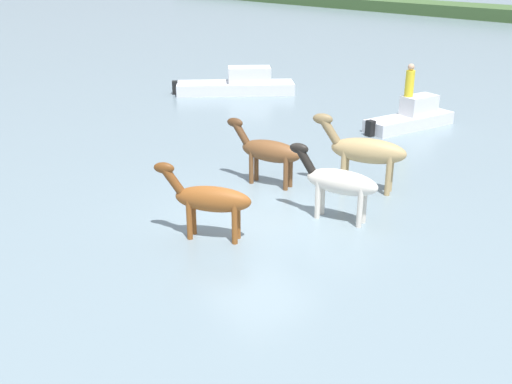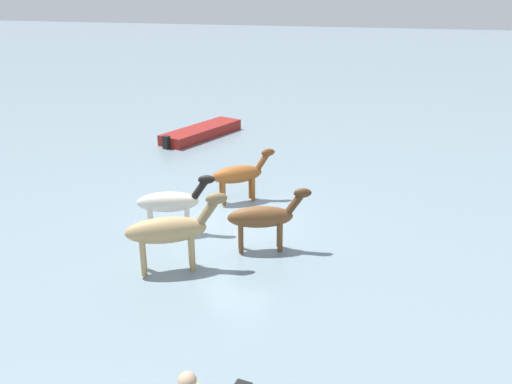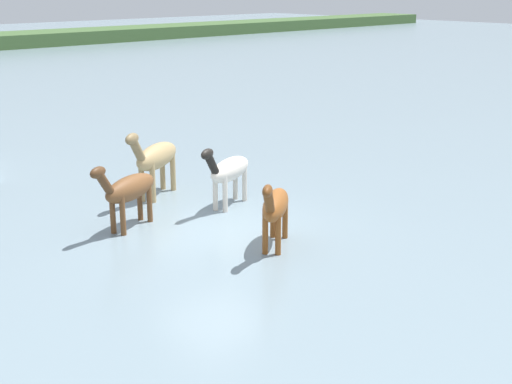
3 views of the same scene
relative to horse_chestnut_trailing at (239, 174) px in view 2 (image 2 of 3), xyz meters
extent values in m
plane|color=gray|center=(-0.26, 1.77, -0.96)|extent=(169.31, 169.31, 0.00)
ellipsoid|color=brown|center=(0.06, 0.05, 0.01)|extent=(1.70, 1.45, 0.59)
cylinder|color=brown|center=(-0.27, -0.38, -0.47)|extent=(0.13, 0.13, 0.96)
cylinder|color=brown|center=(-0.44, -0.15, -0.47)|extent=(0.13, 0.13, 0.96)
cylinder|color=brown|center=(0.57, 0.25, -0.47)|extent=(0.13, 0.13, 0.96)
cylinder|color=brown|center=(0.40, 0.47, -0.47)|extent=(0.13, 0.13, 0.96)
cylinder|color=brown|center=(-0.68, -0.50, 0.39)|extent=(0.55, 0.48, 0.64)
ellipsoid|color=brown|center=(-0.83, -0.61, 0.65)|extent=(0.50, 0.45, 0.26)
ellipsoid|color=silver|center=(1.25, 2.95, 0.03)|extent=(1.86, 1.11, 0.60)
cylinder|color=silver|center=(0.79, 2.63, -0.46)|extent=(0.13, 0.13, 0.99)
cylinder|color=silver|center=(0.69, 2.91, -0.46)|extent=(0.13, 0.13, 0.99)
cylinder|color=silver|center=(1.80, 3.00, -0.46)|extent=(0.13, 0.13, 0.99)
cylinder|color=silver|center=(1.70, 3.27, -0.46)|extent=(0.13, 0.13, 0.99)
cylinder|color=black|center=(0.36, 2.63, 0.42)|extent=(0.58, 0.38, 0.66)
ellipsoid|color=black|center=(0.18, 2.56, 0.69)|extent=(0.53, 0.36, 0.26)
ellipsoid|color=brown|center=(-1.61, 3.27, 0.03)|extent=(1.86, 1.11, 0.60)
cylinder|color=brown|center=(-2.06, 2.95, -0.46)|extent=(0.13, 0.13, 0.99)
cylinder|color=brown|center=(-2.16, 3.22, -0.46)|extent=(0.13, 0.13, 0.99)
cylinder|color=brown|center=(-1.06, 3.32, -0.46)|extent=(0.13, 0.13, 0.99)
cylinder|color=brown|center=(-1.16, 3.59, -0.46)|extent=(0.13, 0.13, 0.99)
cylinder|color=#50311A|center=(-2.50, 2.94, 0.42)|extent=(0.58, 0.38, 0.66)
ellipsoid|color=#50311A|center=(-2.67, 2.87, 0.69)|extent=(0.53, 0.36, 0.26)
ellipsoid|color=tan|center=(0.36, 4.99, 0.16)|extent=(2.07, 1.47, 0.68)
cylinder|color=tan|center=(-0.10, 4.56, -0.40)|extent=(0.15, 0.15, 1.12)
cylinder|color=tan|center=(-0.25, 4.85, -0.40)|extent=(0.15, 0.15, 1.12)
cylinder|color=tan|center=(0.98, 5.12, -0.40)|extent=(0.15, 0.15, 1.12)
cylinder|color=tan|center=(0.83, 5.41, -0.40)|extent=(0.15, 0.15, 1.12)
cylinder|color=olive|center=(-0.59, 4.49, 0.61)|extent=(0.66, 0.50, 0.75)
ellipsoid|color=olive|center=(-0.78, 4.39, 0.91)|extent=(0.60, 0.46, 0.30)
cube|color=maroon|center=(4.21, -7.35, -0.79)|extent=(2.74, 4.82, 0.64)
cube|color=black|center=(5.00, -5.06, -0.71)|extent=(0.34, 0.32, 0.69)
sphere|color=tan|center=(-2.79, 11.10, 1.28)|extent=(0.24, 0.24, 0.24)
camera|label=1|loc=(9.82, -7.05, 5.00)|focal=41.46mm
camera|label=2|loc=(-5.06, 16.01, 5.86)|focal=37.47mm
camera|label=3|loc=(-10.19, -10.36, 4.73)|focal=48.84mm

